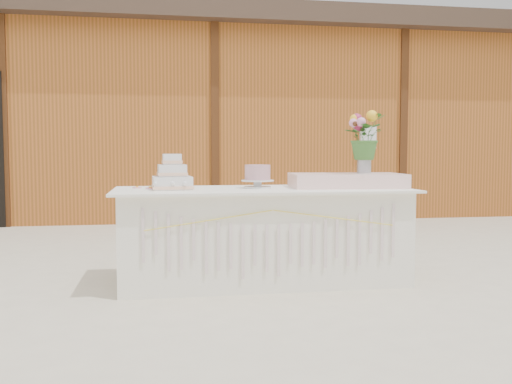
% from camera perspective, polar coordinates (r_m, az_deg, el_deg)
% --- Properties ---
extents(ground, '(80.00, 80.00, 0.00)m').
position_cam_1_polar(ground, '(4.78, 0.61, -8.89)').
color(ground, beige).
rests_on(ground, ground).
extents(barn, '(12.60, 4.60, 3.30)m').
position_cam_1_polar(barn, '(10.63, -5.22, 7.27)').
color(barn, '#A95723').
rests_on(barn, ground).
extents(cake_table, '(2.40, 1.00, 0.77)m').
position_cam_1_polar(cake_table, '(4.71, 0.62, -4.30)').
color(cake_table, white).
rests_on(cake_table, ground).
extents(wedding_cake, '(0.33, 0.33, 0.28)m').
position_cam_1_polar(wedding_cake, '(4.59, -8.39, 1.45)').
color(wedding_cake, silver).
rests_on(wedding_cake, cake_table).
extents(pink_cake_stand, '(0.27, 0.27, 0.19)m').
position_cam_1_polar(pink_cake_stand, '(4.70, 0.16, 1.70)').
color(pink_cake_stand, white).
rests_on(pink_cake_stand, cake_table).
extents(satin_runner, '(0.97, 0.61, 0.12)m').
position_cam_1_polar(satin_runner, '(4.87, 9.04, 1.15)').
color(satin_runner, '#F6C9C6').
rests_on(satin_runner, cake_table).
extents(flower_vase, '(0.12, 0.12, 0.16)m').
position_cam_1_polar(flower_vase, '(4.94, 10.75, 2.80)').
color(flower_vase, '#BCBCC1').
rests_on(flower_vase, satin_runner).
extents(bouquet, '(0.46, 0.46, 0.39)m').
position_cam_1_polar(bouquet, '(4.95, 10.79, 6.00)').
color(bouquet, '#386B2A').
rests_on(bouquet, flower_vase).
extents(loose_flowers, '(0.29, 0.39, 0.02)m').
position_cam_1_polar(loose_flowers, '(4.66, -11.04, 0.40)').
color(loose_flowers, pink).
rests_on(loose_flowers, cake_table).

